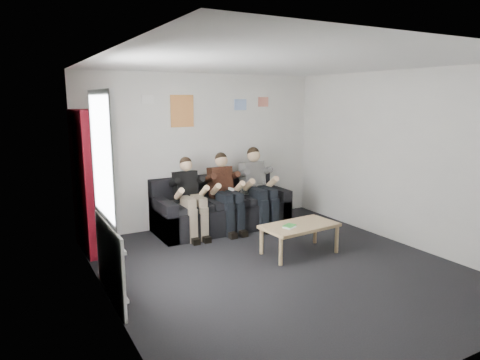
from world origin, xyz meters
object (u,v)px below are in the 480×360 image
object	(u,v)px
sofa	(221,210)
person_right	(259,187)
coffee_table	(300,228)
person_left	(191,197)
person_middle	(226,192)
bookshelf	(91,182)

from	to	relation	value
sofa	person_right	size ratio (longest dim) A/B	1.67
coffee_table	person_left	distance (m)	1.89
person_left	person_right	bearing A→B (deg)	-2.20
person_left	person_middle	world-z (taller)	person_middle
sofa	person_middle	distance (m)	0.41
person_left	person_right	xyz separation A→B (m)	(1.31, -0.01, 0.03)
sofa	person_middle	size ratio (longest dim) A/B	1.74
sofa	person_middle	world-z (taller)	person_middle
bookshelf	person_middle	world-z (taller)	bookshelf
person_middle	person_right	bearing A→B (deg)	-0.14
coffee_table	person_left	world-z (taller)	person_left
bookshelf	person_right	distance (m)	2.86
coffee_table	person_right	distance (m)	1.56
coffee_table	sofa	bearing A→B (deg)	104.12
person_left	person_right	size ratio (longest dim) A/B	0.94
bookshelf	coffee_table	world-z (taller)	bookshelf
coffee_table	person_middle	world-z (taller)	person_middle
person_left	person_middle	xyz separation A→B (m)	(0.65, -0.00, 0.01)
sofa	person_left	size ratio (longest dim) A/B	1.78
coffee_table	bookshelf	bearing A→B (deg)	147.80
coffee_table	person_left	bearing A→B (deg)	125.61
coffee_table	person_middle	bearing A→B (deg)	105.96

